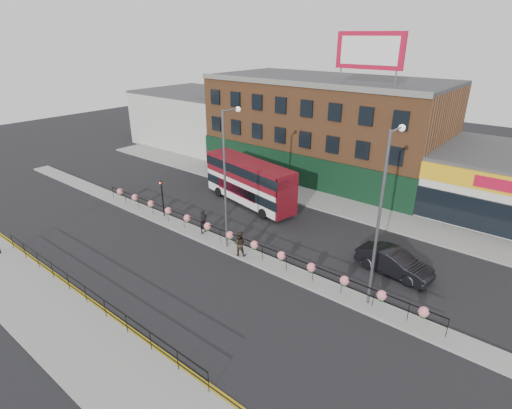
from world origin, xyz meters
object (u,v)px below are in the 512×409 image
Objects in this scene: double_decker_bus at (249,178)px; lamp_column_west at (227,169)px; car at (394,262)px; pedestrian_b at (240,244)px; lamp_column_east at (382,206)px; pedestrian_a at (203,221)px.

lamp_column_west is at bearing -60.55° from double_decker_bus.
lamp_column_west is (-10.70, -4.19, 5.21)m from car.
double_decker_bus is at bearing -85.86° from pedestrian_b.
double_decker_bus is 9.68m from pedestrian_b.
double_decker_bus is 1.03× the size of lamp_column_east.
pedestrian_b is 10.65m from lamp_column_east.
lamp_column_east reaches higher than lamp_column_west.
pedestrian_a is at bearing 113.35° from car.
pedestrian_b is at bearing -54.19° from double_decker_bus.
pedestrian_b is (-9.13, -4.81, 0.26)m from car.
pedestrian_b is at bearing -21.51° from lamp_column_west.
lamp_column_west is at bearing -105.51° from pedestrian_a.
pedestrian_b is at bearing -111.62° from pedestrian_a.
lamp_column_west is (4.03, -7.15, 3.50)m from double_decker_bus.
car is 10.33m from pedestrian_b.
double_decker_bus is at bearing 85.83° from car.
double_decker_bus is at bearing 119.45° from lamp_column_west.
pedestrian_b is at bearing -174.71° from lamp_column_east.
pedestrian_b is 5.23m from lamp_column_west.
pedestrian_a is at bearing -42.51° from pedestrian_b.
double_decker_bus is 5.31× the size of pedestrian_a.
double_decker_bus is at bearing 155.18° from lamp_column_east.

